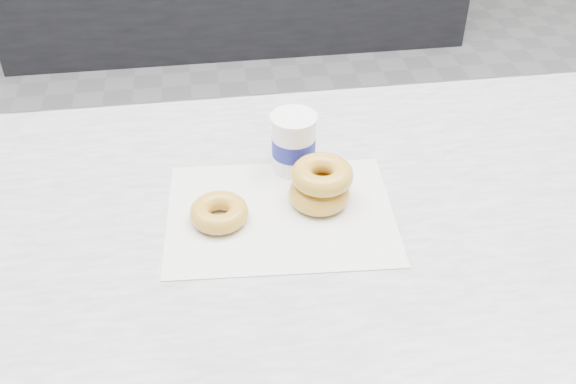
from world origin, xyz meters
The scene contains 5 objects.
ground centered at (0.00, 0.00, 0.00)m, with size 5.00×5.00×0.00m, color gray.
wax_paper centered at (-0.12, -0.58, 0.90)m, with size 0.34×0.26×0.00m, color silver.
donut_single centered at (-0.21, -0.59, 0.92)m, with size 0.09×0.09×0.03m, color gold.
donut_stack centered at (-0.05, -0.56, 0.93)m, with size 0.10×0.10×0.07m.
coffee_cup centered at (-0.08, -0.47, 0.95)m, with size 0.08×0.08×0.10m.
Camera 1 is at (-0.22, -1.32, 1.52)m, focal length 40.00 mm.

